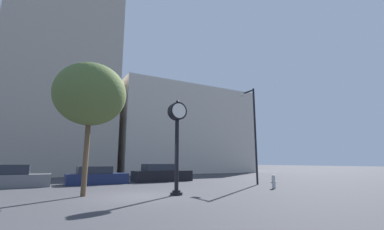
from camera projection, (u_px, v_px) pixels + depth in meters
The scene contains 10 objects.
ground_plane at pixel (135, 196), 11.70m from camera, with size 200.00×200.00×0.00m, color #38383D.
building_tall_tower at pixel (64, 55), 33.72m from camera, with size 12.43×12.00×30.83m.
building_storefront_row at pixel (181, 132), 40.32m from camera, with size 20.24×12.00×12.38m.
street_clock at pixel (177, 130), 12.66m from camera, with size 0.89×0.58×4.60m.
car_grey at pixel (9, 178), 15.76m from camera, with size 4.45×1.79×1.38m.
car_navy at pixel (96, 177), 18.26m from camera, with size 4.14×1.92×1.24m.
car_black at pixel (161, 174), 20.96m from camera, with size 4.71×1.96×1.39m.
fire_hydrant_near at pixel (274, 181), 15.22m from camera, with size 0.47×0.20×0.79m.
street_lamp_right at pixel (251, 121), 18.88m from camera, with size 0.36×1.57×6.90m.
bare_tree at pixel (90, 95), 12.53m from camera, with size 3.40×3.40×6.33m.
Camera 1 is at (-3.66, -11.91, 1.54)m, focal length 24.00 mm.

